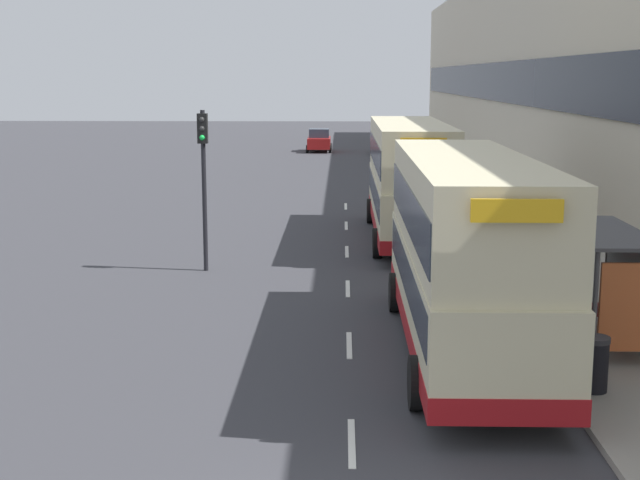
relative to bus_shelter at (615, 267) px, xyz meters
The scene contains 16 objects.
pavement 29.42m from the bus_shelter, 88.58° to the left, with size 5.00×93.00×0.14m.
terrace_facade 30.05m from the bus_shelter, 80.87° to the left, with size 3.10×93.00×12.52m.
lane_mark_1 8.01m from the bus_shelter, 137.85° to the right, with size 0.12×2.00×0.01m.
lane_mark_2 6.07m from the bus_shelter, behind, with size 0.12×2.00×0.01m.
lane_mark_3 8.26m from the bus_shelter, 135.88° to the left, with size 0.12×2.00×0.01m.
lane_mark_4 12.57m from the bus_shelter, 117.67° to the left, with size 0.12×2.00×0.01m.
lane_mark_5 17.51m from the bus_shelter, 109.37° to the left, with size 0.12×2.00×0.01m.
lane_mark_6 22.66m from the bus_shelter, 104.81° to the left, with size 0.12×2.00×0.01m.
bus_shelter is the anchor object (origin of this frame).
double_decker_bus_near 3.35m from the bus_shelter, behind, with size 2.85×10.59×4.30m.
double_decker_bus_ahead 13.88m from the bus_shelter, 104.59° to the left, with size 2.85×11.10×4.30m.
car_0 50.73m from the bus_shelter, 93.01° to the left, with size 1.93×4.58×1.80m.
car_1 52.90m from the bus_shelter, 98.47° to the left, with size 1.99×3.84×1.81m.
pedestrian_1 4.46m from the bus_shelter, 105.36° to the left, with size 0.36×0.36×1.82m.
litter_bin 3.47m from the bus_shelter, 112.04° to the right, with size 0.55×0.55×1.05m.
traffic_light_far_kerb 12.95m from the bus_shelter, 142.20° to the left, with size 0.30×0.32×4.95m.
Camera 1 is at (-0.18, -9.92, 5.96)m, focal length 50.00 mm.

